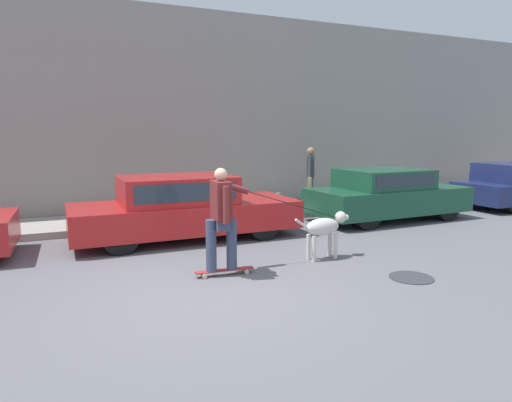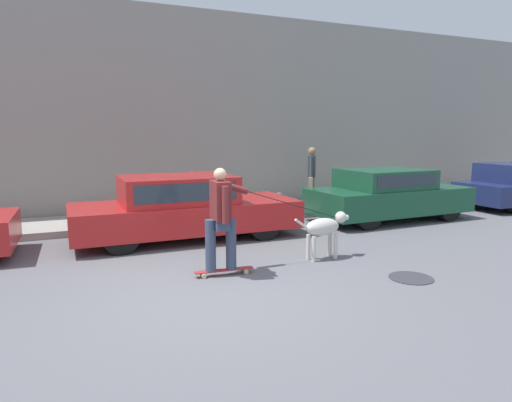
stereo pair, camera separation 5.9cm
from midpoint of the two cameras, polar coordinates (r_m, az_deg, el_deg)
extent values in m
plane|color=slate|center=(6.25, -6.36, -11.39)|extent=(36.00, 36.00, 0.00)
cube|color=gray|center=(12.03, -15.73, 10.66)|extent=(32.00, 0.30, 5.26)
cube|color=#A39E93|center=(11.11, -14.38, -2.35)|extent=(30.00, 1.89, 0.15)
cylinder|color=black|center=(10.41, -2.58, -1.39)|extent=(0.65, 0.20, 0.65)
cylinder|color=black|center=(9.08, 0.77, -2.86)|extent=(0.65, 0.20, 0.65)
cylinder|color=black|center=(9.77, -17.85, -2.46)|extent=(0.65, 0.20, 0.65)
cylinder|color=black|center=(8.35, -16.77, -4.25)|extent=(0.65, 0.20, 0.65)
cube|color=#B21E1E|center=(9.28, -8.91, -1.81)|extent=(4.45, 1.71, 0.55)
cube|color=#B21E1E|center=(9.15, -10.06, 1.44)|extent=(2.17, 1.53, 0.53)
cube|color=#28333D|center=(8.41, -8.81, 1.03)|extent=(1.91, 0.01, 0.34)
cylinder|color=black|center=(13.00, 17.78, 0.24)|extent=(0.67, 0.22, 0.67)
cylinder|color=black|center=(11.97, 22.67, -0.71)|extent=(0.67, 0.22, 0.67)
cylinder|color=black|center=(11.49, 8.91, -0.51)|extent=(0.67, 0.22, 0.67)
cylinder|color=black|center=(10.30, 13.60, -1.69)|extent=(0.67, 0.22, 0.67)
cube|color=#194C33|center=(11.62, 15.96, 0.17)|extent=(3.96, 1.85, 0.59)
cube|color=#194C33|center=(11.45, 15.48, 2.72)|extent=(2.03, 1.62, 0.46)
cube|color=#28333D|center=(10.87, 18.19, 2.43)|extent=(1.75, 0.06, 0.29)
cylinder|color=black|center=(14.70, 25.15, 0.72)|extent=(0.65, 0.21, 0.65)
cylinder|color=beige|center=(8.03, 9.01, -5.31)|extent=(0.07, 0.07, 0.43)
cylinder|color=beige|center=(7.91, 9.72, -5.54)|extent=(0.07, 0.07, 0.43)
cylinder|color=beige|center=(7.77, 6.35, -5.72)|extent=(0.07, 0.07, 0.43)
cylinder|color=beige|center=(7.64, 7.04, -5.97)|extent=(0.07, 0.07, 0.43)
ellipsoid|color=beige|center=(7.76, 8.10, -3.20)|extent=(0.66, 0.34, 0.29)
sphere|color=beige|center=(7.96, 10.33, -1.98)|extent=(0.20, 0.20, 0.20)
cylinder|color=beige|center=(8.02, 10.82, -2.03)|extent=(0.11, 0.10, 0.09)
cylinder|color=beige|center=(7.50, 5.51, -2.87)|extent=(0.26, 0.06, 0.20)
cylinder|color=beige|center=(7.12, -1.80, -8.52)|extent=(0.07, 0.03, 0.07)
cylinder|color=beige|center=(6.98, -1.41, -8.87)|extent=(0.07, 0.03, 0.07)
cylinder|color=beige|center=(6.96, -6.96, -9.00)|extent=(0.07, 0.03, 0.07)
cylinder|color=beige|center=(6.82, -6.67, -9.37)|extent=(0.07, 0.03, 0.07)
cube|color=#A82D2D|center=(6.95, -4.18, -8.61)|extent=(0.91, 0.18, 0.02)
cylinder|color=#38425B|center=(6.87, -3.31, -5.37)|extent=(0.16, 0.16, 0.78)
cylinder|color=#38425B|center=(6.79, -5.88, -5.57)|extent=(0.16, 0.16, 0.78)
cube|color=#38425B|center=(6.76, -4.62, -2.92)|extent=(0.21, 0.36, 0.16)
cube|color=maroon|center=(6.70, -4.65, 0.10)|extent=(0.25, 0.46, 0.57)
sphere|color=tan|center=(6.65, -4.69, 3.32)|extent=(0.19, 0.19, 0.19)
cylinder|color=maroon|center=(6.45, -4.01, -0.51)|extent=(0.10, 0.10, 0.54)
cylinder|color=maroon|center=(7.02, -3.26, 1.78)|extent=(0.54, 0.11, 0.26)
cylinder|color=black|center=(7.50, 4.84, -0.59)|extent=(1.72, 0.06, 0.57)
cylinder|color=#3D4760|center=(12.03, 6.62, 0.98)|extent=(0.13, 0.13, 0.81)
cylinder|color=#3D4760|center=(12.17, 6.67, 1.07)|extent=(0.13, 0.13, 0.81)
cube|color=#424751|center=(12.03, 6.70, 4.32)|extent=(0.36, 0.40, 0.59)
cylinder|color=#424751|center=(11.81, 6.63, 4.31)|extent=(0.08, 0.08, 0.56)
cylinder|color=#424751|center=(12.25, 6.77, 4.46)|extent=(0.08, 0.08, 0.56)
sphere|color=#997056|center=(12.01, 6.74, 6.20)|extent=(0.21, 0.21, 0.21)
cube|color=tan|center=(11.85, 6.60, 2.31)|extent=(0.25, 0.30, 0.27)
cylinder|color=#38383D|center=(7.19, 18.62, -9.06)|extent=(0.64, 0.64, 0.01)
cylinder|color=#4C5156|center=(10.85, 2.64, -1.14)|extent=(0.17, 0.17, 0.59)
sphere|color=#4C5156|center=(10.80, 2.65, 0.63)|extent=(0.18, 0.18, 0.18)
camera|label=1|loc=(0.03, -90.21, -0.03)|focal=32.00mm
camera|label=2|loc=(0.03, 89.79, 0.03)|focal=32.00mm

